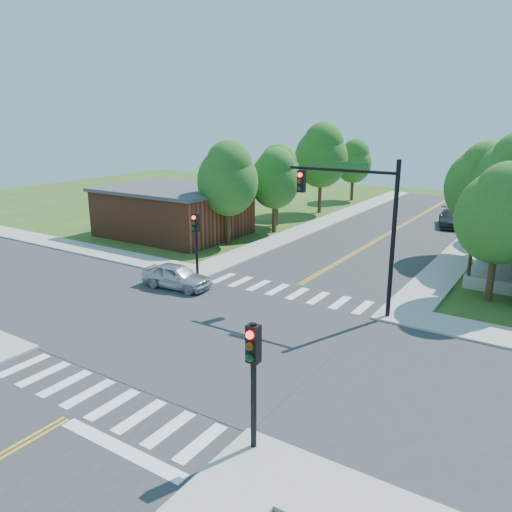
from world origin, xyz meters
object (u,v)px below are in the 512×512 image
Objects in this scene: signal_mast_ne at (358,211)px; car_dgrey at (451,219)px; signal_pole_se at (253,364)px; signal_pole_nw at (196,232)px; car_silver at (176,277)px.

signal_mast_ne reaches higher than car_dgrey.
signal_mast_ne is at bearing 98.56° from signal_pole_se.
car_silver is (0.29, -2.08, -2.00)m from signal_pole_nw.
signal_pole_se is 0.95× the size of car_silver.
signal_pole_se and signal_pole_nw have the same top height.
signal_pole_nw is 0.76× the size of car_dgrey.
signal_pole_nw is 24.21m from car_dgrey.
signal_mast_ne is 11.55m from signal_pole_se.
car_dgrey is (-0.41, 22.33, -4.17)m from signal_mast_ne.
car_silver is at bearing 140.09° from signal_pole_se.
signal_pole_se is at bearing -100.39° from car_dgrey.
car_silver is at bearing -82.02° from signal_pole_nw.
signal_mast_ne is 10.34m from car_silver.
signal_pole_nw is at bearing 3.19° from car_silver.
car_silver is (-10.91, 9.12, -2.00)m from signal_pole_se.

